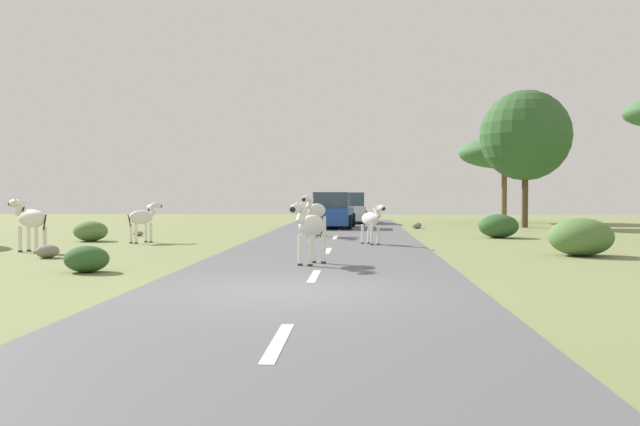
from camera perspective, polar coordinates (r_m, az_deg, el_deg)
The scene contains 19 objects.
ground_plane at distance 11.54m, azimuth -2.54°, elevation -6.83°, with size 90.00×90.00×0.00m, color olive.
road at distance 11.51m, azimuth -1.16°, elevation -6.72°, with size 6.00×64.00×0.05m, color #56595B.
lane_markings at distance 10.52m, azimuth -1.58°, elevation -7.35°, with size 0.16×56.00×0.01m.
zebra_0 at distance 15.56m, azimuth -0.85°, elevation -1.14°, with size 0.87×1.50×1.50m.
zebra_1 at distance 25.88m, azimuth -0.38°, elevation 0.17°, with size 1.00×1.65×1.66m.
zebra_2 at distance 24.06m, azimuth -14.82°, elevation -0.39°, with size 0.98×1.42×1.47m.
zebra_3 at distance 21.95m, azimuth 4.40°, elevation -0.57°, with size 0.89×1.32×1.36m.
zebra_4 at distance 21.28m, azimuth -23.40°, elevation -0.48°, with size 1.59×1.02×1.62m.
car_0 at distance 32.68m, azimuth 1.08°, elevation 0.13°, with size 2.19×4.43×1.74m.
car_1 at distance 38.54m, azimuth 2.52°, elevation 0.35°, with size 2.05×4.36×1.74m.
tree_0 at distance 35.67m, azimuth 17.05°, elevation 6.31°, with size 4.57×4.57×6.95m.
tree_2 at distance 42.12m, azimuth 15.40°, elevation 4.93°, with size 5.47×5.47×5.15m.
bush_0 at distance 19.71m, azimuth 21.28°, elevation -1.91°, with size 1.74×1.56×1.04m, color #4C7038.
bush_1 at distance 26.90m, azimuth 14.92°, elevation -1.07°, with size 1.53×1.38×0.92m, color #2D5628.
bush_2 at distance 25.48m, azimuth -18.90°, elevation -1.47°, with size 1.21×1.09×0.73m, color #4C7038.
bush_3 at distance 15.40m, azimuth -19.20°, elevation -3.71°, with size 0.96×0.87×0.58m, color #2D5628.
rock_0 at distance 33.38m, azimuth 8.23°, elevation -1.05°, with size 0.47×0.51×0.31m, color gray.
rock_1 at distance 28.10m, azimuth -15.18°, elevation -1.69°, with size 0.41×0.43×0.21m, color gray.
rock_2 at distance 19.22m, azimuth -22.14°, elevation -3.02°, with size 0.60×0.59×0.36m, color gray.
Camera 1 is at (1.17, -11.35, 1.69)m, focal length 37.69 mm.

